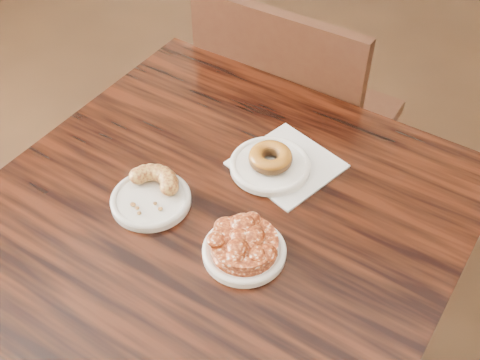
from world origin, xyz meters
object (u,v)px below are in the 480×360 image
(cafe_table, at_px, (222,321))
(chair_far, at_px, (304,122))
(cruller_fragment, at_px, (150,192))
(apple_fritter, at_px, (244,242))
(glazed_donut, at_px, (270,158))

(cafe_table, height_order, chair_far, chair_far)
(chair_far, relative_size, cruller_fragment, 7.76)
(cafe_table, height_order, cruller_fragment, cruller_fragment)
(apple_fritter, distance_m, cruller_fragment, 0.21)
(apple_fritter, bearing_deg, glazed_donut, 91.77)
(cafe_table, relative_size, cruller_fragment, 7.17)
(glazed_donut, bearing_deg, cruller_fragment, -142.97)
(chair_far, bearing_deg, cruller_fragment, 90.67)
(cafe_table, distance_m, apple_fritter, 0.42)
(cafe_table, xyz_separation_m, glazed_donut, (0.07, 0.13, 0.41))
(cafe_table, bearing_deg, glazed_donut, 80.83)
(glazed_donut, bearing_deg, cafe_table, -116.44)
(cafe_table, distance_m, chair_far, 0.65)
(chair_far, distance_m, glazed_donut, 0.61)
(cafe_table, xyz_separation_m, cruller_fragment, (-0.12, -0.01, 0.40))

